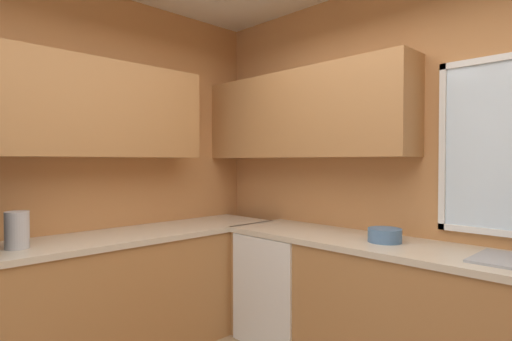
{
  "coord_description": "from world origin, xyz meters",
  "views": [
    {
      "loc": [
        1.21,
        -1.07,
        1.42
      ],
      "look_at": [
        -0.51,
        0.63,
        1.36
      ],
      "focal_mm": 28.34,
      "sensor_mm": 36.0,
      "label": 1
    }
  ],
  "objects": [
    {
      "name": "bowl",
      "position": [
        -0.08,
        1.38,
        0.93
      ],
      "size": [
        0.22,
        0.22,
        0.09
      ],
      "primitive_type": "cylinder",
      "color": "#4C7099",
      "rests_on": "counter_run_back"
    },
    {
      "name": "room_shell",
      "position": [
        -0.35,
        0.47,
        1.81
      ],
      "size": [
        3.88,
        3.51,
        2.8
      ],
      "color": "#C6844C",
      "rests_on": "ground_plane"
    },
    {
      "name": "counter_run_left",
      "position": [
        -1.57,
        0.0,
        0.45
      ],
      "size": [
        0.65,
        3.12,
        0.89
      ],
      "color": "#AD7542",
      "rests_on": "ground_plane"
    },
    {
      "name": "dishwasher",
      "position": [
        -0.91,
        1.35,
        0.42
      ],
      "size": [
        0.6,
        0.6,
        0.84
      ],
      "primitive_type": "cube",
      "color": "white",
      "rests_on": "ground_plane"
    },
    {
      "name": "kettle",
      "position": [
        -1.55,
        -0.39,
        1.0
      ],
      "size": [
        0.14,
        0.14,
        0.23
      ],
      "primitive_type": "cylinder",
      "color": "#B7B7BC",
      "rests_on": "counter_run_left"
    },
    {
      "name": "counter_run_back",
      "position": [
        0.21,
        1.38,
        0.45
      ],
      "size": [
        2.97,
        0.65,
        0.89
      ],
      "color": "#AD7542",
      "rests_on": "ground_plane"
    }
  ]
}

